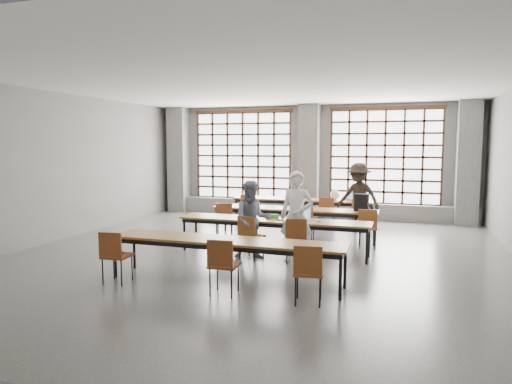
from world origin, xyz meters
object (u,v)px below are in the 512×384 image
(green_box, at_px, (272,216))
(plastic_bag, at_px, (335,195))
(chair_back_mid, at_px, (327,210))
(chair_near_right, at_px, (308,268))
(desk_row_a, at_px, (303,201))
(red_pouch, at_px, (117,253))
(chair_back_right, at_px, (359,211))
(student_back, at_px, (358,197))
(desk_row_c, at_px, (274,222))
(laptop_back, at_px, (352,198))
(student_female, at_px, (252,220))
(phone, at_px, (281,220))
(desk_row_b, at_px, (294,211))
(chair_near_mid, at_px, (223,261))
(chair_near_left, at_px, (114,252))
(chair_back_left, at_px, (249,206))
(chair_mid_centre, at_px, (305,221))
(chair_mid_right, at_px, (368,224))
(laptop_front, at_px, (301,217))
(backpack, at_px, (362,202))
(desk_row_d, at_px, (225,243))
(chair_mid_left, at_px, (224,217))
(chair_front_right, at_px, (296,236))
(mouse, at_px, (319,221))
(chair_front_left, at_px, (250,233))
(student_male, at_px, (297,217))

(green_box, relative_size, plastic_bag, 0.87)
(chair_back_mid, height_order, chair_near_right, same)
(desk_row_a, relative_size, red_pouch, 20.00)
(chair_back_right, xyz_separation_m, student_back, (-0.02, 0.13, 0.36))
(desk_row_c, bearing_deg, chair_back_right, 64.27)
(desk_row_a, xyz_separation_m, laptop_back, (1.36, 0.11, 0.13))
(student_female, relative_size, phone, 11.99)
(desk_row_b, relative_size, chair_near_mid, 4.55)
(student_back, bearing_deg, chair_near_left, -102.13)
(chair_back_left, bearing_deg, chair_mid_centre, -43.83)
(chair_near_mid, distance_m, phone, 2.72)
(chair_back_left, distance_m, phone, 3.59)
(chair_mid_right, bearing_deg, plastic_bag, 112.87)
(chair_mid_right, height_order, chair_near_mid, same)
(laptop_front, xyz_separation_m, backpack, (1.07, 1.66, 0.14))
(desk_row_c, relative_size, plastic_bag, 13.99)
(desk_row_d, bearing_deg, chair_mid_centre, 78.76)
(laptop_back, bearing_deg, chair_mid_centre, -105.84)
(plastic_bag, bearing_deg, chair_mid_left, -131.18)
(phone, height_order, red_pouch, phone)
(red_pouch, bearing_deg, backpack, 51.76)
(student_back, bearing_deg, phone, -93.94)
(green_box, xyz_separation_m, red_pouch, (-1.86, -2.81, -0.28))
(chair_near_mid, bearing_deg, plastic_bag, 83.48)
(chair_back_mid, distance_m, red_pouch, 6.29)
(green_box, relative_size, backpack, 0.62)
(student_back, distance_m, laptop_front, 3.17)
(chair_mid_right, height_order, phone, chair_mid_right)
(desk_row_a, bearing_deg, chair_back_mid, -38.25)
(chair_back_left, relative_size, phone, 6.77)
(student_female, bearing_deg, desk_row_b, 58.58)
(chair_back_mid, distance_m, chair_mid_right, 2.27)
(desk_row_a, relative_size, plastic_bag, 13.99)
(chair_front_right, distance_m, laptop_front, 0.78)
(laptop_back, bearing_deg, desk_row_d, -103.33)
(student_back, relative_size, mouse, 18.30)
(chair_front_right, bearing_deg, chair_back_left, 121.01)
(chair_front_left, bearing_deg, chair_near_mid, -81.92)
(desk_row_d, bearing_deg, student_male, 64.14)
(student_female, distance_m, laptop_back, 4.51)
(chair_near_mid, xyz_separation_m, student_back, (1.44, 5.96, 0.36))
(laptop_back, relative_size, red_pouch, 1.99)
(desk_row_a, distance_m, chair_near_left, 6.69)
(green_box, bearing_deg, student_female, -113.32)
(chair_front_right, distance_m, mouse, 0.72)
(desk_row_a, height_order, backpack, backpack)
(mouse, xyz_separation_m, phone, (-0.77, -0.08, -0.01))
(desk_row_c, bearing_deg, chair_mid_right, 30.74)
(desk_row_d, bearing_deg, chair_back_mid, 80.75)
(desk_row_a, bearing_deg, student_back, -17.35)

